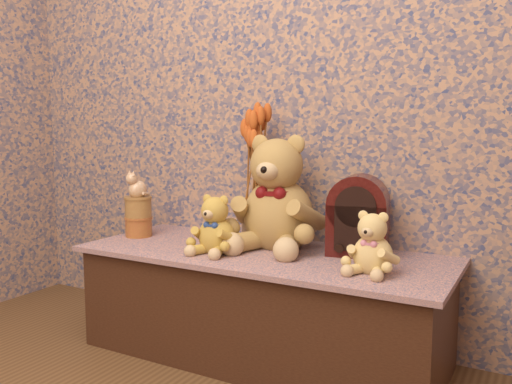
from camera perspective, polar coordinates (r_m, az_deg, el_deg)
display_shelf at (r=2.14m, az=0.67°, el=-11.97°), size 1.45×0.59×0.42m
teddy_large at (r=2.12m, az=2.44°, el=0.51°), size 0.42×0.49×0.49m
teddy_medium at (r=2.05m, az=-4.28°, el=-3.20°), size 0.19×0.23×0.24m
teddy_small at (r=1.80m, az=12.51°, el=-5.04°), size 0.19×0.22×0.22m
cathedral_radio at (r=2.04m, az=10.97°, el=-2.43°), size 0.25×0.20×0.31m
ceramic_vase at (r=2.23m, az=-0.10°, el=-3.08°), size 0.12×0.12×0.19m
dried_stalks at (r=2.20m, az=-0.10°, el=5.32°), size 0.32×0.32×0.46m
biscuit_tin_lower at (r=2.42m, az=-12.52°, el=-3.69°), size 0.15×0.15×0.08m
biscuit_tin_upper at (r=2.40m, az=-12.58°, el=-1.63°), size 0.12×0.12×0.09m
cat_figurine at (r=2.39m, az=-12.64°, el=0.89°), size 0.11×0.12×0.12m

